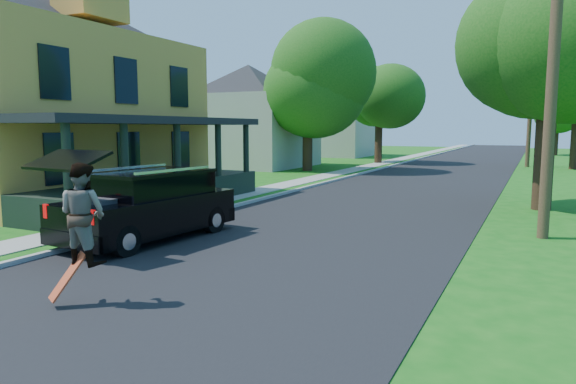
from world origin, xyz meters
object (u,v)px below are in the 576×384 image
at_px(utility_pole_near, 555,44).
at_px(black_suv, 148,205).
at_px(skateboarder, 83,214).
at_px(tree_right_near, 550,50).

bearing_deg(utility_pole_near, black_suv, -142.68).
xyz_separation_m(skateboarder, utility_pole_near, (6.53, 8.48, 3.33)).
distance_m(skateboarder, utility_pole_near, 11.21).
xyz_separation_m(skateboarder, tree_right_near, (6.47, 13.56, 3.86)).
distance_m(tree_right_near, utility_pole_near, 5.10).
height_order(skateboarder, utility_pole_near, utility_pole_near).
bearing_deg(black_suv, tree_right_near, 52.51).
distance_m(black_suv, utility_pole_near, 10.56).
relative_size(tree_right_near, utility_pole_near, 0.89).
height_order(black_suv, tree_right_near, tree_right_near).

